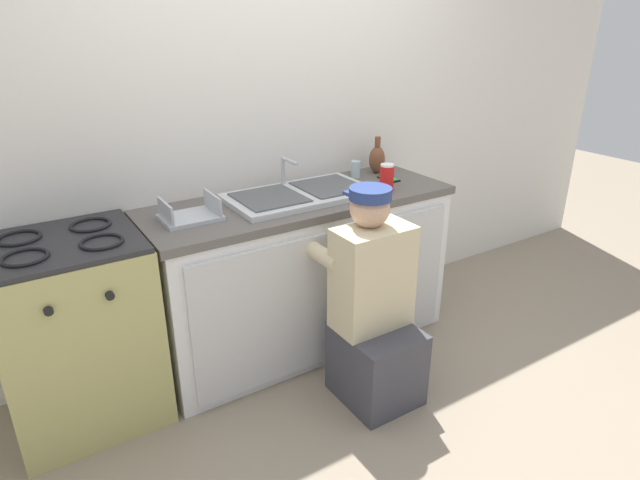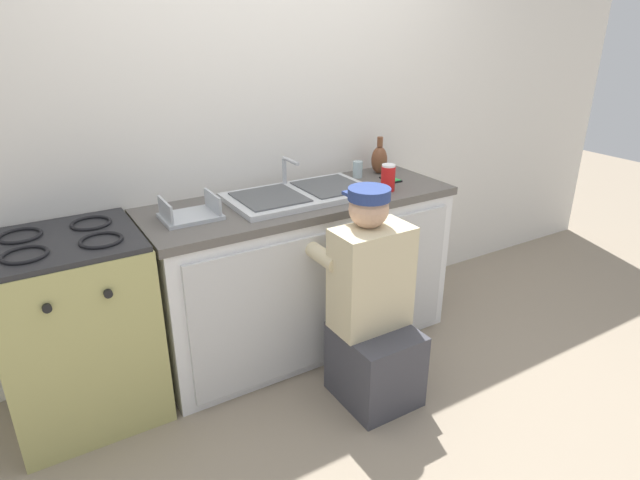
# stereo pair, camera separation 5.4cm
# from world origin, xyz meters

# --- Properties ---
(ground_plane) EXTENTS (12.00, 12.00, 0.00)m
(ground_plane) POSITION_xyz_m (0.00, 0.00, 0.00)
(ground_plane) COLOR gray
(back_wall) EXTENTS (6.00, 0.10, 2.50)m
(back_wall) POSITION_xyz_m (0.00, 0.65, 1.25)
(back_wall) COLOR silver
(back_wall) RESTS_ON ground_plane
(counter_cabinet) EXTENTS (1.70, 0.62, 0.87)m
(counter_cabinet) POSITION_xyz_m (0.00, 0.29, 0.43)
(counter_cabinet) COLOR white
(counter_cabinet) RESTS_ON ground_plane
(countertop) EXTENTS (1.74, 0.62, 0.04)m
(countertop) POSITION_xyz_m (0.00, 0.30, 0.89)
(countertop) COLOR #5B5651
(countertop) RESTS_ON counter_cabinet
(sink_double_basin) EXTENTS (0.80, 0.44, 0.19)m
(sink_double_basin) POSITION_xyz_m (0.00, 0.30, 0.93)
(sink_double_basin) COLOR silver
(sink_double_basin) RESTS_ON countertop
(stove_range) EXTENTS (0.66, 0.62, 0.94)m
(stove_range) POSITION_xyz_m (-1.21, 0.30, 0.47)
(stove_range) COLOR tan
(stove_range) RESTS_ON ground_plane
(plumber_person) EXTENTS (0.42, 0.61, 1.10)m
(plumber_person) POSITION_xyz_m (0.05, -0.32, 0.46)
(plumber_person) COLOR #3F3F47
(plumber_person) RESTS_ON ground_plane
(vase_decorative) EXTENTS (0.10, 0.10, 0.23)m
(vase_decorative) POSITION_xyz_m (0.66, 0.47, 1.00)
(vase_decorative) COLOR brown
(vase_decorative) RESTS_ON countertop
(cell_phone) EXTENTS (0.07, 0.14, 0.01)m
(cell_phone) POSITION_xyz_m (0.63, 0.31, 0.92)
(cell_phone) COLOR black
(cell_phone) RESTS_ON countertop
(dish_rack_tray) EXTENTS (0.28, 0.22, 0.11)m
(dish_rack_tray) POSITION_xyz_m (-0.62, 0.30, 0.94)
(dish_rack_tray) COLOR #B2B7BC
(dish_rack_tray) RESTS_ON countertop
(soda_cup_red) EXTENTS (0.08, 0.08, 0.15)m
(soda_cup_red) POSITION_xyz_m (0.48, 0.15, 0.99)
(soda_cup_red) COLOR red
(soda_cup_red) RESTS_ON countertop
(water_glass) EXTENTS (0.06, 0.06, 0.10)m
(water_glass) POSITION_xyz_m (0.49, 0.46, 0.96)
(water_glass) COLOR #ADC6CC
(water_glass) RESTS_ON countertop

